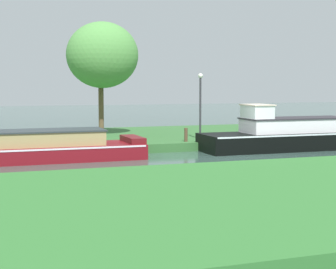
{
  "coord_description": "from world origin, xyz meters",
  "views": [
    {
      "loc": [
        -10.41,
        -21.09,
        3.07
      ],
      "look_at": [
        -2.58,
        1.2,
        0.9
      ],
      "focal_mm": 58.16,
      "sensor_mm": 36.0,
      "label": 1
    }
  ],
  "objects_px": {
    "black_narrowboat": "(291,135)",
    "mooring_post_near": "(186,135)",
    "maroon_barge": "(27,148)",
    "lamp_post": "(200,98)",
    "willow_tree_left": "(102,55)"
  },
  "relations": [
    {
      "from": "maroon_barge",
      "to": "mooring_post_near",
      "type": "height_order",
      "value": "maroon_barge"
    },
    {
      "from": "lamp_post",
      "to": "mooring_post_near",
      "type": "distance_m",
      "value": 2.2
    },
    {
      "from": "mooring_post_near",
      "to": "willow_tree_left",
      "type": "bearing_deg",
      "value": 123.72
    },
    {
      "from": "black_narrowboat",
      "to": "willow_tree_left",
      "type": "relative_size",
      "value": 1.46
    },
    {
      "from": "maroon_barge",
      "to": "mooring_post_near",
      "type": "xyz_separation_m",
      "value": [
        7.38,
        1.4,
        0.2
      ]
    },
    {
      "from": "maroon_barge",
      "to": "willow_tree_left",
      "type": "height_order",
      "value": "willow_tree_left"
    },
    {
      "from": "lamp_post",
      "to": "mooring_post_near",
      "type": "height_order",
      "value": "lamp_post"
    },
    {
      "from": "willow_tree_left",
      "to": "lamp_post",
      "type": "bearing_deg",
      "value": -41.04
    },
    {
      "from": "maroon_barge",
      "to": "lamp_post",
      "type": "relative_size",
      "value": 3.0
    },
    {
      "from": "lamp_post",
      "to": "mooring_post_near",
      "type": "bearing_deg",
      "value": -140.84
    },
    {
      "from": "willow_tree_left",
      "to": "mooring_post_near",
      "type": "bearing_deg",
      "value": -56.28
    },
    {
      "from": "black_narrowboat",
      "to": "lamp_post",
      "type": "height_order",
      "value": "lamp_post"
    },
    {
      "from": "maroon_barge",
      "to": "willow_tree_left",
      "type": "relative_size",
      "value": 1.63
    },
    {
      "from": "black_narrowboat",
      "to": "mooring_post_near",
      "type": "bearing_deg",
      "value": 163.69
    },
    {
      "from": "black_narrowboat",
      "to": "mooring_post_near",
      "type": "distance_m",
      "value": 4.99
    }
  ]
}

